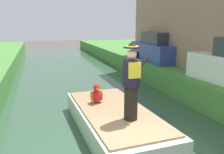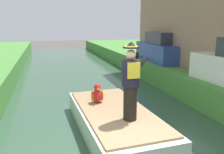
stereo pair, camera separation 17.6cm
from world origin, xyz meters
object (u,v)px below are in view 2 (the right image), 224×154
Objects in this scene: boat at (114,120)px; person_pirate at (131,82)px; parrot_plush at (97,94)px; parked_car_blue at (163,49)px.

boat is 2.31× the size of person_pirate.
person_pirate is 3.25× the size of parrot_plush.
parrot_plush is (-0.32, 0.68, 0.55)m from boat.
parked_car_blue is at bearing 51.80° from boat.
parrot_plush is (-0.48, 1.44, -0.68)m from person_pirate.
person_pirate reaches higher than parrot_plush.
parked_car_blue reaches higher than parrot_plush.
person_pirate is 7.61m from parked_car_blue.
person_pirate is at bearing -123.70° from parked_car_blue.
parked_car_blue is at bearing 46.17° from parrot_plush.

